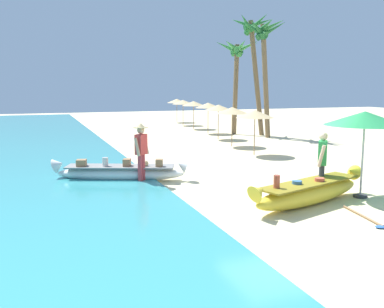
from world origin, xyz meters
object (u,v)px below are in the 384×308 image
Objects in this scene: palm_tree_leaning_seaward at (253,42)px; palm_tree_mid_cluster at (237,57)px; patio_umbrella_large at (365,119)px; paddle at (369,219)px; person_vendor_hatted at (141,149)px; boat_yellow_foreground at (310,192)px; palm_tree_tall_inland at (264,42)px; boat_white_midground at (120,172)px; person_tourist_customer at (322,161)px.

palm_tree_mid_cluster is (-0.47, 1.06, -0.78)m from palm_tree_leaning_seaward.
paddle is (-1.23, -1.67, -2.03)m from patio_umbrella_large.
person_vendor_hatted is 0.81× the size of patio_umbrella_large.
palm_tree_mid_cluster is at bearing 76.23° from patio_umbrella_large.
palm_tree_leaning_seaward reaches higher than boat_yellow_foreground.
boat_white_midground is at bearing -139.00° from palm_tree_tall_inland.
palm_tree_leaning_seaward is at bearing 48.23° from person_vendor_hatted.
boat_white_midground is (-3.87, 4.25, -0.04)m from boat_yellow_foreground.
person_vendor_hatted reaches higher than boat_yellow_foreground.
person_vendor_hatted reaches higher than boat_white_midground.
person_tourist_customer is at bearing -107.67° from palm_tree_mid_cluster.
person_vendor_hatted is at bearing -135.43° from palm_tree_tall_inland.
boat_yellow_foreground is 1.08m from person_tourist_customer.
person_vendor_hatted is at bearing 142.07° from person_tourist_customer.
person_tourist_customer is at bearing 82.62° from paddle.
boat_white_midground is 0.59× the size of palm_tree_leaning_seaward.
person_tourist_customer reaches higher than boat_yellow_foreground.
palm_tree_leaning_seaward reaches higher than patio_umbrella_large.
boat_white_midground is 14.53m from palm_tree_leaning_seaward.
palm_tree_leaning_seaward is 17.16m from paddle.
palm_tree_leaning_seaward reaches higher than boat_white_midground.
palm_tree_tall_inland is at bearing 65.27° from boat_yellow_foreground.
patio_umbrella_large is (5.01, -3.54, 1.00)m from person_vendor_hatted.
patio_umbrella_large is at bearing -36.84° from boat_white_midground.
paddle is (3.78, -5.20, -1.02)m from person_vendor_hatted.
boat_white_midground is 0.72× the size of palm_tree_mid_cluster.
person_tourist_customer is 2.27m from paddle.
palm_tree_leaning_seaward is (4.09, 13.73, 3.37)m from patio_umbrella_large.
palm_tree_leaning_seaward reaches higher than palm_tree_tall_inland.
person_tourist_customer is 13.94m from palm_tree_tall_inland.
palm_tree_tall_inland is at bearing 71.63° from patio_umbrella_large.
boat_white_midground is 1.12m from person_vendor_hatted.
boat_yellow_foreground is 14.85m from palm_tree_tall_inland.
palm_tree_leaning_seaward is (5.76, 13.83, 5.12)m from boat_yellow_foreground.
paddle is (4.30, -5.81, -0.24)m from boat_white_midground.
person_tourist_customer is at bearing -37.93° from person_vendor_hatted.
boat_yellow_foreground is 2.33× the size of person_tourist_customer.
palm_tree_tall_inland is at bearing -85.55° from palm_tree_leaning_seaward.
palm_tree_leaning_seaward is at bearing 73.40° from patio_umbrella_large.
palm_tree_tall_inland is (5.85, 12.70, 5.00)m from boat_yellow_foreground.
palm_tree_tall_inland reaches higher than paddle.
palm_tree_leaning_seaward is at bearing 94.45° from palm_tree_tall_inland.
paddle is at bearing -97.38° from person_tourist_customer.
person_vendor_hatted is 6.51m from paddle.
palm_tree_leaning_seaward is at bearing 44.86° from boat_white_midground.
patio_umbrella_large reaches higher than paddle.
person_vendor_hatted is (0.52, -0.61, 0.78)m from boat_white_midground.
boat_white_midground is at bearing 126.52° from paddle.
person_tourist_customer reaches higher than paddle.
palm_tree_leaning_seaward reaches higher than person_tourist_customer.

